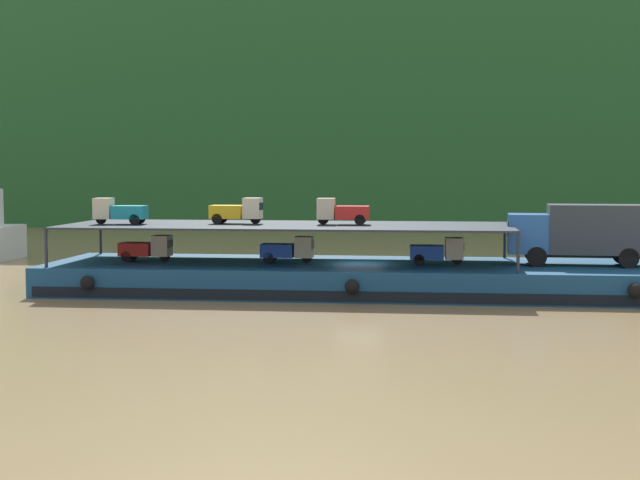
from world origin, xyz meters
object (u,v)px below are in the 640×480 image
Objects in this scene: mini_truck_lower_mid at (438,251)px; mini_truck_upper_fore at (342,211)px; mini_truck_upper_stern at (119,211)px; covered_lorry at (581,232)px; mini_truck_lower_aft at (288,249)px; mini_truck_upper_mid at (237,211)px; mini_truck_lower_stern at (147,248)px; cargo_barge at (359,278)px.

mini_truck_lower_mid is 1.01× the size of mini_truck_upper_fore.
mini_truck_upper_stern is 1.01× the size of mini_truck_upper_fore.
covered_lorry is 2.88× the size of mini_truck_lower_aft.
mini_truck_lower_aft is at bearing -175.98° from mini_truck_upper_fore.
mini_truck_upper_stern is 6.19m from mini_truck_upper_mid.
mini_truck_lower_mid is 16.79m from mini_truck_upper_stern.
mini_truck_lower_aft is 3.45m from mini_truck_upper_mid.
covered_lorry is at bearing 2.89° from mini_truck_lower_mid.
mini_truck_upper_mid is at bearing 178.19° from mini_truck_upper_fore.
mini_truck_lower_aft is at bearing 4.92° from mini_truck_upper_stern.
mini_truck_upper_fore reaches higher than mini_truck_lower_stern.
mini_truck_lower_mid is (7.78, -0.06, 0.00)m from mini_truck_lower_aft.
covered_lorry reaches higher than mini_truck_lower_aft.
mini_truck_lower_stern is 2.46m from mini_truck_upper_stern.
mini_truck_lower_stern is 1.00× the size of mini_truck_upper_mid.
mini_truck_upper_fore reaches higher than mini_truck_lower_aft.
covered_lorry is 2.86× the size of mini_truck_upper_mid.
mini_truck_lower_aft is at bearing 179.69° from cargo_barge.
mini_truck_lower_aft is 0.99× the size of mini_truck_upper_mid.
covered_lorry reaches higher than mini_truck_lower_mid.
mini_truck_lower_stern and mini_truck_lower_aft have the same top height.
covered_lorry is 17.80m from mini_truck_upper_mid.
covered_lorry is 2.85× the size of mini_truck_lower_mid.
mini_truck_lower_stern is 1.01× the size of mini_truck_upper_fore.
mini_truck_upper_mid is (-10.57, 0.44, 2.00)m from mini_truck_lower_mid.
mini_truck_lower_aft reaches higher than cargo_barge.
covered_lorry is 2.86× the size of mini_truck_upper_stern.
mini_truck_upper_fore is at bearing 166.83° from cargo_barge.
mini_truck_upper_stern is at bearing -177.59° from mini_truck_lower_mid.
mini_truck_lower_stern is 1.01× the size of mini_truck_lower_aft.
mini_truck_upper_mid is (-17.77, 0.07, 1.00)m from covered_lorry.
mini_truck_upper_stern is at bearing -175.30° from mini_truck_upper_fore.
covered_lorry reaches higher than mini_truck_lower_stern.
covered_lorry reaches higher than cargo_barge.
mini_truck_upper_stern is 11.72m from mini_truck_upper_fore.
mini_truck_lower_stern is at bearing 30.41° from mini_truck_upper_stern.
mini_truck_lower_aft is 7.78m from mini_truck_lower_mid.
mini_truck_upper_mid is 5.60m from mini_truck_upper_fore.
cargo_barge is 4.00m from mini_truck_lower_aft.
mini_truck_upper_fore is at bearing -1.81° from mini_truck_upper_mid.
cargo_barge is 11.78× the size of mini_truck_lower_aft.
mini_truck_upper_fore is at bearing 1.28° from mini_truck_lower_stern.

